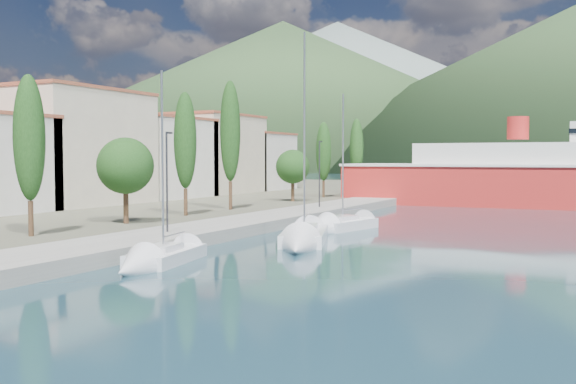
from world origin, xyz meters
The scene contains 9 objects.
ground centered at (0.00, 120.00, 0.00)m, with size 1400.00×1400.00×0.00m, color #1D3B47.
quay centered at (-9.00, 26.00, 0.40)m, with size 5.00×88.00×0.80m, color gray.
land_strip centered at (-47.00, 36.00, 0.35)m, with size 70.00×148.00×0.70m, color #565644.
town_buildings centered at (-32.00, 36.91, 5.57)m, with size 9.20×69.20×11.30m.
tree_row centered at (-15.20, 30.91, 5.80)m, with size 3.94×62.10×11.43m.
lamp_posts centered at (-9.00, 15.68, 4.08)m, with size 0.15×45.11×6.06m.
sailboat_near centered at (-4.58, 8.40, 0.29)m, with size 3.52×7.53×10.42m.
sailboat_mid centered at (-1.29, 18.27, 0.33)m, with size 5.79×9.98×13.97m.
sailboat_far centered at (-2.93, 26.56, 0.31)m, with size 3.96×7.74×10.87m.
Camera 1 is at (15.13, -15.69, 5.25)m, focal length 40.00 mm.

